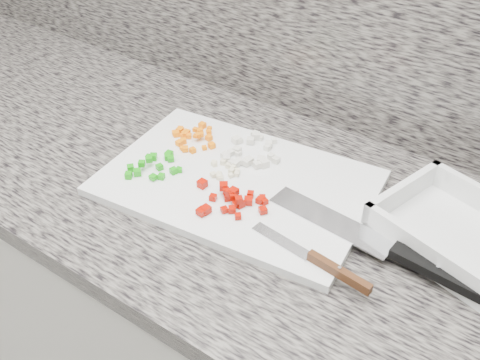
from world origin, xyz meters
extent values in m
cube|color=silver|center=(0.00, 1.44, 0.43)|extent=(3.92, 0.62, 0.86)
cube|color=#645F58|center=(0.00, 1.44, 0.88)|extent=(3.96, 0.64, 0.04)
cube|color=silver|center=(-0.02, 1.44, 0.91)|extent=(0.52, 0.37, 0.02)
cube|color=orange|center=(-0.17, 1.46, 0.92)|extent=(0.01, 0.01, 0.01)
cube|color=orange|center=(-0.16, 1.46, 0.92)|extent=(0.02, 0.02, 0.01)
cube|color=orange|center=(-0.15, 1.46, 0.92)|extent=(0.01, 0.01, 0.01)
cube|color=orange|center=(-0.16, 1.53, 0.92)|extent=(0.01, 0.01, 0.01)
cube|color=orange|center=(-0.13, 1.48, 0.92)|extent=(0.01, 0.01, 0.01)
cube|color=orange|center=(-0.15, 1.51, 0.92)|extent=(0.01, 0.01, 0.01)
cube|color=orange|center=(-0.18, 1.50, 0.92)|extent=(0.01, 0.01, 0.01)
cube|color=orange|center=(-0.21, 1.50, 0.92)|extent=(0.01, 0.01, 0.01)
cube|color=orange|center=(-0.18, 1.51, 0.93)|extent=(0.01, 0.01, 0.01)
cube|color=orange|center=(-0.16, 1.50, 0.93)|extent=(0.01, 0.01, 0.01)
cube|color=orange|center=(-0.19, 1.54, 0.92)|extent=(0.01, 0.01, 0.01)
cube|color=orange|center=(-0.17, 1.54, 0.92)|extent=(0.01, 0.01, 0.01)
cube|color=orange|center=(-0.17, 1.51, 0.93)|extent=(0.02, 0.02, 0.01)
cube|color=orange|center=(-0.22, 1.49, 0.92)|extent=(0.01, 0.01, 0.01)
cube|color=orange|center=(-0.20, 1.50, 0.92)|extent=(0.01, 0.01, 0.01)
cube|color=orange|center=(-0.18, 1.47, 0.92)|extent=(0.01, 0.01, 0.01)
cube|color=orange|center=(-0.22, 1.51, 0.92)|extent=(0.01, 0.01, 0.01)
cube|color=orange|center=(-0.20, 1.49, 0.92)|extent=(0.01, 0.01, 0.01)
cube|color=orange|center=(-0.18, 1.48, 0.92)|extent=(0.02, 0.02, 0.01)
cube|color=orange|center=(-0.21, 1.49, 0.92)|extent=(0.02, 0.02, 0.01)
cube|color=orange|center=(-0.13, 1.49, 0.92)|extent=(0.02, 0.02, 0.01)
cube|color=orange|center=(-0.20, 1.50, 0.92)|extent=(0.02, 0.02, 0.01)
cube|color=orange|center=(-0.17, 1.50, 0.93)|extent=(0.01, 0.01, 0.01)
cube|color=orange|center=(-0.16, 1.51, 0.93)|extent=(0.01, 0.01, 0.01)
cube|color=beige|center=(-0.10, 1.54, 0.92)|extent=(0.02, 0.02, 0.01)
cube|color=beige|center=(-0.01, 1.50, 0.92)|extent=(0.02, 0.02, 0.01)
cube|color=beige|center=(-0.01, 1.51, 0.92)|extent=(0.01, 0.01, 0.01)
cube|color=beige|center=(-0.07, 1.57, 0.92)|extent=(0.02, 0.02, 0.01)
cube|color=beige|center=(-0.07, 1.58, 0.92)|extent=(0.01, 0.01, 0.01)
cube|color=beige|center=(-0.05, 1.48, 0.92)|extent=(0.02, 0.02, 0.01)
cube|color=beige|center=(-0.03, 1.58, 0.92)|extent=(0.02, 0.02, 0.01)
cube|color=beige|center=(-0.04, 1.49, 0.92)|extent=(0.02, 0.02, 0.01)
cube|color=beige|center=(-0.03, 1.55, 0.92)|extent=(0.01, 0.01, 0.01)
cube|color=beige|center=(-0.07, 1.51, 0.92)|extent=(0.02, 0.02, 0.01)
cube|color=beige|center=(-0.01, 1.51, 0.92)|extent=(0.02, 0.02, 0.01)
cube|color=beige|center=(-0.07, 1.55, 0.92)|extent=(0.02, 0.02, 0.01)
cube|color=beige|center=(-0.08, 1.48, 0.92)|extent=(0.02, 0.02, 0.01)
cube|color=beige|center=(-0.03, 1.49, 0.92)|extent=(0.02, 0.02, 0.01)
cube|color=beige|center=(-0.06, 1.47, 0.92)|extent=(0.02, 0.02, 0.01)
cube|color=beige|center=(0.00, 1.50, 0.92)|extent=(0.02, 0.02, 0.01)
cube|color=beige|center=(-0.06, 1.57, 0.92)|extent=(0.01, 0.01, 0.01)
cube|color=beige|center=(-0.07, 1.47, 0.92)|extent=(0.02, 0.02, 0.01)
cube|color=beige|center=(-0.03, 1.56, 0.92)|extent=(0.02, 0.02, 0.01)
cube|color=beige|center=(-0.01, 1.53, 0.92)|extent=(0.01, 0.01, 0.01)
cube|color=beige|center=(-0.05, 1.47, 0.92)|extent=(0.01, 0.01, 0.01)
cube|color=beige|center=(0.01, 1.52, 0.92)|extent=(0.01, 0.01, 0.01)
cube|color=beige|center=(-0.07, 1.50, 0.92)|extent=(0.01, 0.01, 0.01)
cube|color=beige|center=(-0.01, 1.49, 0.92)|extent=(0.02, 0.02, 0.01)
cube|color=beige|center=(-0.08, 1.50, 0.92)|extent=(0.01, 0.01, 0.01)
cube|color=beige|center=(-0.09, 1.54, 0.92)|extent=(0.02, 0.02, 0.01)
cube|color=beige|center=(-0.08, 1.49, 0.92)|extent=(0.01, 0.01, 0.01)
cube|color=#169A0E|center=(-0.19, 1.34, 0.92)|extent=(0.02, 0.02, 0.01)
cube|color=#169A0E|center=(-0.13, 1.40, 0.92)|extent=(0.01, 0.01, 0.01)
cube|color=#169A0E|center=(-0.19, 1.38, 0.93)|extent=(0.02, 0.02, 0.01)
cube|color=#169A0E|center=(-0.16, 1.38, 0.92)|extent=(0.01, 0.01, 0.01)
cube|color=#169A0E|center=(-0.19, 1.33, 0.92)|extent=(0.02, 0.02, 0.01)
cube|color=#169A0E|center=(-0.19, 1.36, 0.93)|extent=(0.02, 0.02, 0.01)
cube|color=#169A0E|center=(-0.18, 1.42, 0.92)|extent=(0.01, 0.01, 0.01)
cube|color=#169A0E|center=(-0.21, 1.35, 0.92)|extent=(0.02, 0.02, 0.01)
cube|color=#169A0E|center=(-0.16, 1.41, 0.92)|extent=(0.02, 0.02, 0.01)
cube|color=#169A0E|center=(-0.19, 1.40, 0.92)|extent=(0.02, 0.02, 0.01)
cube|color=#169A0E|center=(-0.17, 1.41, 0.92)|extent=(0.02, 0.02, 0.01)
cube|color=#169A0E|center=(-0.20, 1.39, 0.92)|extent=(0.01, 0.01, 0.01)
cube|color=#169A0E|center=(-0.13, 1.40, 0.92)|extent=(0.01, 0.01, 0.01)
cube|color=#169A0E|center=(-0.15, 1.35, 0.92)|extent=(0.01, 0.01, 0.01)
cube|color=#169A0E|center=(-0.13, 1.39, 0.92)|extent=(0.01, 0.01, 0.01)
cube|color=#169A0E|center=(-0.14, 1.36, 0.92)|extent=(0.01, 0.01, 0.01)
cube|color=#A20D02|center=(0.00, 1.38, 0.93)|extent=(0.02, 0.02, 0.01)
cube|color=#A20D02|center=(0.01, 1.35, 0.92)|extent=(0.02, 0.02, 0.01)
cube|color=#A20D02|center=(-0.02, 1.39, 0.93)|extent=(0.02, 0.02, 0.01)
cube|color=#A20D02|center=(0.07, 1.39, 0.92)|extent=(0.02, 0.02, 0.01)
cube|color=#A20D02|center=(0.02, 1.36, 0.92)|extent=(0.02, 0.02, 0.01)
cube|color=#A20D02|center=(0.05, 1.41, 0.92)|extent=(0.01, 0.01, 0.01)
cube|color=#A20D02|center=(-0.06, 1.39, 0.92)|extent=(0.02, 0.02, 0.01)
cube|color=#A20D02|center=(-0.01, 1.38, 0.92)|extent=(0.01, 0.01, 0.01)
cube|color=#A20D02|center=(0.00, 1.39, 0.93)|extent=(0.02, 0.02, 0.01)
cube|color=#A20D02|center=(0.01, 1.38, 0.93)|extent=(0.02, 0.02, 0.01)
cube|color=#A20D02|center=(0.03, 1.39, 0.92)|extent=(0.02, 0.02, 0.01)
cube|color=#A20D02|center=(-0.03, 1.37, 0.92)|extent=(0.01, 0.01, 0.01)
cube|color=#A20D02|center=(0.05, 1.41, 0.92)|extent=(0.01, 0.01, 0.01)
cube|color=#A20D02|center=(-0.02, 1.32, 0.92)|extent=(0.02, 0.02, 0.01)
cube|color=#A20D02|center=(0.02, 1.38, 0.92)|extent=(0.02, 0.02, 0.01)
cube|color=#A20D02|center=(0.02, 1.38, 0.92)|extent=(0.02, 0.02, 0.01)
cube|color=#A20D02|center=(-0.02, 1.33, 0.92)|extent=(0.02, 0.02, 0.01)
cube|color=#A20D02|center=(0.02, 1.38, 0.93)|extent=(0.02, 0.02, 0.01)
cube|color=#A20D02|center=(-0.01, 1.39, 0.93)|extent=(0.02, 0.02, 0.01)
cube|color=#A20D02|center=(0.04, 1.35, 0.92)|extent=(0.02, 0.02, 0.01)
cube|color=#A20D02|center=(0.02, 1.41, 0.92)|extent=(0.02, 0.02, 0.01)
cube|color=#A20D02|center=(0.05, 1.41, 0.92)|extent=(0.02, 0.02, 0.01)
cube|color=beige|center=(-0.05, 1.42, 0.92)|extent=(0.01, 0.01, 0.01)
cube|color=beige|center=(-0.04, 1.46, 0.92)|extent=(0.01, 0.01, 0.01)
cube|color=beige|center=(-0.06, 1.46, 0.92)|extent=(0.01, 0.01, 0.01)
cube|color=beige|center=(-0.08, 1.45, 0.92)|extent=(0.01, 0.01, 0.01)
cube|color=beige|center=(-0.05, 1.46, 0.92)|extent=(0.01, 0.01, 0.01)
cube|color=beige|center=(-0.03, 1.45, 0.92)|extent=(0.01, 0.01, 0.01)
cube|color=beige|center=(-0.05, 1.42, 0.92)|extent=(0.01, 0.01, 0.01)
cube|color=beige|center=(-0.04, 1.44, 0.92)|extent=(0.01, 0.01, 0.01)
cube|color=beige|center=(-0.07, 1.42, 0.92)|extent=(0.01, 0.01, 0.01)
cube|color=beige|center=(-0.04, 1.45, 0.92)|extent=(0.01, 0.01, 0.01)
cube|color=beige|center=(-0.06, 1.47, 0.92)|extent=(0.01, 0.01, 0.01)
cube|color=beige|center=(-0.09, 1.45, 0.92)|extent=(0.01, 0.01, 0.01)
cube|color=beige|center=(-0.07, 1.46, 0.92)|extent=(0.01, 0.01, 0.01)
cube|color=beige|center=(-0.06, 1.43, 0.92)|extent=(0.01, 0.01, 0.01)
cube|color=silver|center=(0.17, 1.43, 0.92)|extent=(0.23, 0.07, 0.00)
cube|color=black|center=(0.35, 1.42, 0.92)|extent=(0.15, 0.04, 0.02)
cylinder|color=silver|center=(0.35, 1.42, 0.93)|extent=(0.01, 0.01, 0.00)
cube|color=silver|center=(0.13, 1.35, 0.92)|extent=(0.11, 0.04, 0.00)
cube|color=#4A2712|center=(0.24, 1.33, 0.92)|extent=(0.11, 0.03, 0.02)
cylinder|color=silver|center=(0.24, 1.33, 0.93)|extent=(0.01, 0.01, 0.00)
cube|color=silver|center=(0.37, 1.52, 0.91)|extent=(0.32, 0.27, 0.01)
cube|color=silver|center=(0.35, 1.43, 0.93)|extent=(0.26, 0.09, 0.04)
cube|color=silver|center=(0.25, 1.55, 0.93)|extent=(0.07, 0.19, 0.04)
camera|label=1|loc=(0.42, 0.80, 1.52)|focal=40.00mm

